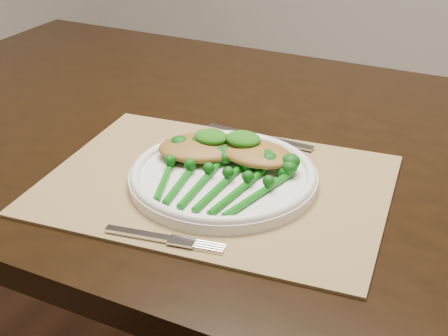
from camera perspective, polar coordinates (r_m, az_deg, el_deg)
The scene contains 10 objects.
dining_table at distance 1.26m, azimuth 2.79°, elevation -12.76°, with size 1.63×0.95×0.75m.
placemat at distance 0.91m, azimuth -0.71°, elevation -1.50°, with size 0.49×0.36×0.00m, color olive.
dinner_plate at distance 0.91m, azimuth -0.08°, elevation -0.70°, with size 0.27×0.27×0.02m.
knife at distance 1.05m, azimuth 2.31°, elevation 3.05°, with size 0.19×0.02×0.01m.
fork at distance 0.79m, azimuth -4.78°, elevation -6.55°, with size 0.16×0.05×0.00m.
chicken_fillet_left at distance 0.95m, azimuth -1.94°, elevation 1.90°, with size 0.14×0.09×0.03m, color olive.
chicken_fillet_right at distance 0.92m, azimuth 2.91°, elevation 1.37°, with size 0.12×0.08×0.02m, color olive.
pesto_dollop_left at distance 0.94m, azimuth -1.20°, elevation 2.84°, with size 0.05×0.04×0.02m, color #134A0A.
pesto_dollop_right at distance 0.93m, azimuth 1.76°, elevation 2.64°, with size 0.05×0.05×0.02m, color #134A0A.
broccolini_bundle at distance 0.87m, azimuth -1.14°, elevation -1.41°, with size 0.18×0.19×0.04m.
Camera 1 is at (0.49, -1.01, 1.21)m, focal length 50.00 mm.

